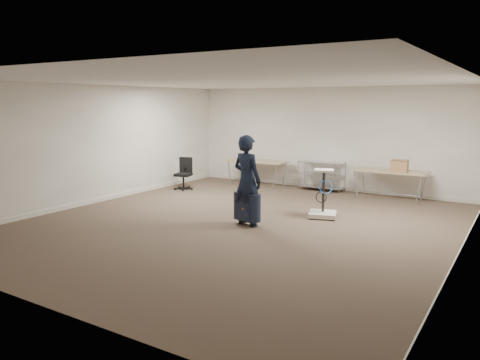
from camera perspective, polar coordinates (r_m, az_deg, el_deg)
The scene contains 10 objects.
ground at distance 9.37m, azimuth 0.04°, elevation -5.32°, with size 9.00×9.00×0.00m, color #4C3F2E.
room_shell at distance 10.52m, azimuth 4.03°, elevation -3.42°, with size 8.00×9.00×9.00m.
folding_table_left at distance 13.54m, azimuth 2.06°, elevation 2.19°, with size 1.80×0.75×0.73m.
folding_table_right at distance 12.12m, azimuth 17.83°, elevation 0.88°, with size 1.80×0.75×0.73m.
wire_shelf at distance 12.97m, azimuth 9.90°, elevation 0.67°, with size 1.22×0.47×0.80m.
person at distance 9.10m, azimuth 0.87°, elevation -0.04°, with size 0.65×0.42×1.78m, color black.
suitcase at distance 9.17m, azimuth 0.87°, elevation -3.27°, with size 0.43×0.28×1.09m.
office_chair at distance 13.04m, azimuth -6.85°, elevation 0.02°, with size 0.53×0.53×0.88m.
equipment_cart at distance 9.96m, azimuth 10.06°, elevation -3.00°, with size 0.69×0.69×1.02m.
cardboard_box at distance 11.94m, azimuth 18.88°, elevation 1.65°, with size 0.38×0.29×0.29m, color #8F5F43.
Camera 1 is at (4.79, -7.69, 2.39)m, focal length 35.00 mm.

